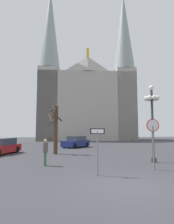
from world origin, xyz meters
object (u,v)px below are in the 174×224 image
Objects in this scene: pedestrian_walking at (45,150)px; stop_sign at (153,134)px; street_lamp at (152,109)px; parked_car_far_red at (1,147)px; parked_car_near_navy at (76,142)px; bare_tree at (55,128)px; one_way_arrow_sign at (97,144)px; cathedral at (86,96)px.

stop_sign is at bearing -18.41° from pedestrian_walking.
parked_car_far_red is at bearing 152.72° from street_lamp.
street_lamp is 7.71m from pedestrian_walking.
stop_sign reaches higher than parked_car_near_navy.
parked_car_near_navy is at bearing 109.34° from street_lamp.
bare_tree reaches higher than parked_car_near_navy.
parked_car_far_red is (-7.33, 9.46, -0.79)m from one_way_arrow_sign.
cathedral is 35.13m from pedestrian_walking.
pedestrian_walking is (-2.74, 2.93, -0.50)m from one_way_arrow_sign.
parked_car_far_red is at bearing -112.78° from cathedral.
bare_tree is 2.81× the size of pedestrian_walking.
cathedral is 6.77× the size of street_lamp.
parked_car_far_red is (-10.64, 8.54, -1.25)m from stop_sign.
street_lamp reaches higher than one_way_arrow_sign.
street_lamp reaches higher than bare_tree.
stop_sign is at bearing -54.68° from bare_tree.
cathedral is 29.01m from bare_tree.
cathedral is at bearing 67.22° from parked_car_far_red.
stop_sign is 15.52m from parked_car_near_navy.
cathedral is 16.10× the size of one_way_arrow_sign.
parked_car_far_red is at bearing -138.23° from parked_car_near_navy.
one_way_arrow_sign is 0.42× the size of street_lamp.
one_way_arrow_sign is at bearing -90.14° from parked_car_near_navy.
cathedral is 8.45× the size of parked_car_near_navy.
cathedral is 22.27× the size of pedestrian_walking.
one_way_arrow_sign is 6.01m from street_lamp.
one_way_arrow_sign reaches higher than parked_car_near_navy.
bare_tree reaches higher than one_way_arrow_sign.
one_way_arrow_sign is 4.04m from pedestrian_walking.
stop_sign is at bearing -90.89° from cathedral.
parked_car_near_navy is at bearing 41.77° from parked_car_far_red.
one_way_arrow_sign is at bearing -75.12° from bare_tree.
bare_tree is 5.27m from parked_car_far_red.
bare_tree reaches higher than parked_car_far_red.
one_way_arrow_sign is at bearing -164.48° from stop_sign.
stop_sign is 9.85m from bare_tree.
parked_car_near_navy is at bearing 78.05° from pedestrian_walking.
stop_sign is 0.61× the size of bare_tree.
parked_car_near_navy is (0.04, 16.04, -0.79)m from one_way_arrow_sign.
parked_car_near_navy is 13.40m from pedestrian_walking.
street_lamp reaches higher than stop_sign.
cathedral reaches higher than one_way_arrow_sign.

